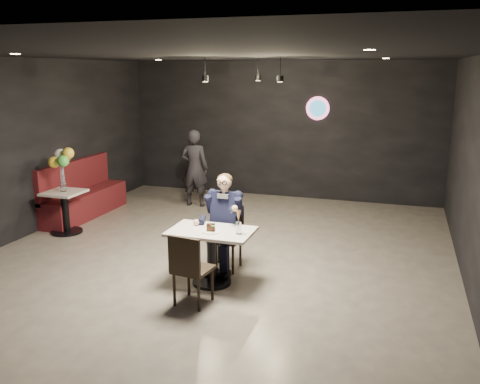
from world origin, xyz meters
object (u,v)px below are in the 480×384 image
(chair_near, at_px, (193,268))
(passerby, at_px, (194,168))
(main_table, at_px, (212,257))
(side_table, at_px, (65,212))
(balloon_vase, at_px, (63,187))
(seated_man, at_px, (225,221))
(sundae_glass, at_px, (238,228))
(chair_far, at_px, (225,238))
(booth_bench, at_px, (84,189))

(chair_near, distance_m, passerby, 4.67)
(main_table, distance_m, chair_near, 0.63)
(side_table, distance_m, balloon_vase, 0.44)
(passerby, bearing_deg, main_table, 111.20)
(seated_man, xyz_separation_m, sundae_glass, (0.39, -0.59, 0.11))
(chair_near, height_order, side_table, chair_near)
(seated_man, bearing_deg, chair_far, 0.00)
(seated_man, distance_m, balloon_vase, 3.30)
(chair_near, height_order, passerby, passerby)
(booth_bench, bearing_deg, side_table, -73.30)
(sundae_glass, xyz_separation_m, booth_bench, (-3.91, 2.30, -0.28))
(sundae_glass, bearing_deg, booth_bench, 149.59)
(main_table, height_order, booth_bench, booth_bench)
(chair_near, relative_size, booth_bench, 0.42)
(side_table, bearing_deg, passerby, 59.29)
(chair_near, bearing_deg, passerby, 119.71)
(balloon_vase, bearing_deg, sundae_glass, -19.74)
(chair_near, height_order, sundae_glass, chair_near)
(seated_man, xyz_separation_m, passerby, (-1.79, 3.12, 0.09))
(booth_bench, height_order, side_table, booth_bench)
(main_table, bearing_deg, chair_far, 90.00)
(chair_near, distance_m, seated_man, 1.20)
(side_table, bearing_deg, booth_bench, 106.70)
(booth_bench, bearing_deg, sundae_glass, -30.41)
(chair_near, distance_m, side_table, 3.73)
(seated_man, xyz_separation_m, balloon_vase, (-3.22, 0.71, 0.11))
(booth_bench, distance_m, passerby, 2.25)
(balloon_vase, height_order, passerby, passerby)
(main_table, xyz_separation_m, seated_man, (0.00, 0.55, 0.34))
(chair_far, xyz_separation_m, sundae_glass, (0.39, -0.59, 0.37))
(chair_far, xyz_separation_m, chair_near, (0.00, -1.17, 0.00))
(booth_bench, xyz_separation_m, side_table, (0.30, -1.00, -0.16))
(main_table, bearing_deg, seated_man, 90.00)
(chair_far, height_order, chair_near, same)
(balloon_vase, bearing_deg, chair_near, -30.27)
(seated_man, relative_size, side_table, 1.87)
(chair_far, height_order, sundae_glass, chair_far)
(main_table, height_order, seated_man, seated_man)
(sundae_glass, height_order, side_table, sundae_glass)
(side_table, xyz_separation_m, balloon_vase, (0.00, 0.00, 0.44))
(main_table, distance_m, side_table, 3.46)
(chair_far, bearing_deg, sundae_glass, -56.62)
(main_table, xyz_separation_m, chair_far, (0.00, 0.55, 0.09))
(main_table, distance_m, chair_far, 0.56)
(seated_man, distance_m, sundae_glass, 0.71)
(seated_man, bearing_deg, booth_bench, 154.14)
(chair_far, bearing_deg, chair_near, -90.00)
(chair_far, distance_m, chair_near, 1.17)
(main_table, relative_size, seated_man, 0.76)
(sundae_glass, bearing_deg, passerby, 120.38)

